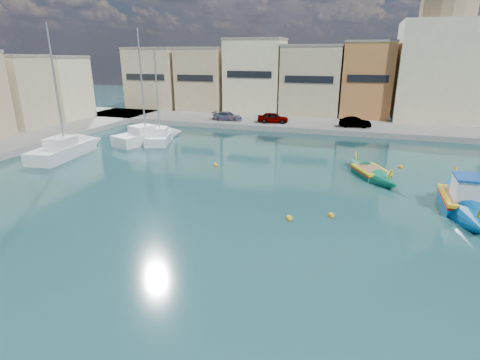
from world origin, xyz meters
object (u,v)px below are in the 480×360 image
at_px(luzzu_blue_cabin, 464,202).
at_px(yacht_north, 162,135).
at_px(luzzu_green, 370,173).
at_px(yacht_mid, 76,147).
at_px(yacht_midnorth, 157,135).
at_px(church_block, 441,56).

xyz_separation_m(luzzu_blue_cabin, yacht_north, (-26.50, 11.74, -0.00)).
bearing_deg(luzzu_green, yacht_north, 161.87).
bearing_deg(luzzu_blue_cabin, yacht_mid, 172.22).
bearing_deg(yacht_midnorth, luzzu_blue_cabin, -22.47).
height_order(church_block, luzzu_blue_cabin, church_block).
distance_m(church_block, yacht_north, 35.85).
bearing_deg(yacht_mid, church_block, 38.20).
distance_m(luzzu_green, yacht_north, 22.43).
height_order(yacht_midnorth, yacht_mid, yacht_mid).
distance_m(luzzu_green, yacht_midnorth, 22.53).
distance_m(church_block, luzzu_green, 28.62).
bearing_deg(yacht_midnorth, luzzu_green, -16.32).
xyz_separation_m(luzzu_green, yacht_midnorth, (-21.62, 6.33, 0.24)).
bearing_deg(yacht_north, yacht_midnorth, -114.87).
distance_m(church_block, luzzu_blue_cabin, 32.18).
bearing_deg(yacht_midnorth, yacht_mid, -124.09).
xyz_separation_m(luzzu_blue_cabin, yacht_mid, (-31.41, 4.29, 0.07)).
distance_m(church_block, yacht_midnorth, 36.43).
xyz_separation_m(luzzu_blue_cabin, luzzu_green, (-5.19, 4.76, -0.16)).
height_order(church_block, yacht_mid, church_block).
height_order(church_block, luzzu_green, church_block).
height_order(luzzu_blue_cabin, luzzu_green, luzzu_blue_cabin).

